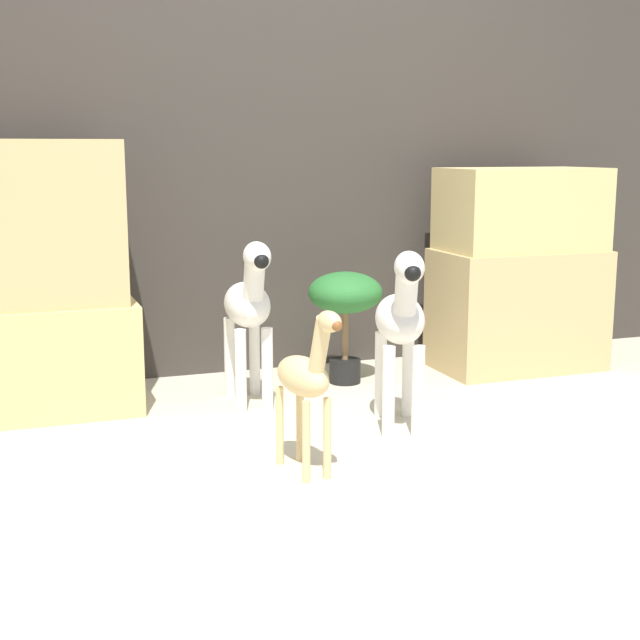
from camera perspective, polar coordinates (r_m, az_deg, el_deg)
ground_plane at (r=3.12m, az=5.31°, el=-9.43°), size 14.00×14.00×0.00m
wall_back at (r=4.40m, az=-3.20°, el=11.11°), size 6.40×0.08×2.20m
rock_pillar_left at (r=3.82m, az=-17.85°, el=2.05°), size 0.81×0.46×1.12m
rock_pillar_right at (r=4.51m, az=12.59°, el=3.00°), size 0.81×0.46×0.99m
zebra_right at (r=3.43m, az=5.22°, el=-0.05°), size 0.29×0.53×0.72m
zebra_left at (r=3.75m, az=-4.57°, el=0.90°), size 0.21×0.53×0.72m
giraffe_figurine at (r=2.97m, az=-0.89°, el=-3.66°), size 0.17×0.40×0.59m
potted_palm_front at (r=4.13m, az=1.63°, el=1.26°), size 0.35×0.35×0.52m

